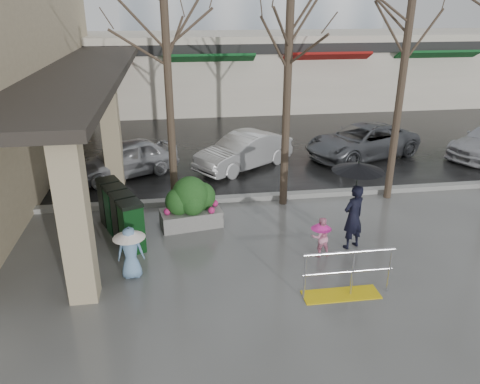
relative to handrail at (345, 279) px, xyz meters
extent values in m
plane|color=#51514F|center=(-1.36, 1.20, -0.38)|extent=(120.00, 120.00, 0.00)
cube|color=black|center=(-1.36, 23.20, -0.37)|extent=(120.00, 36.00, 0.01)
cube|color=gray|center=(-1.36, 5.20, -0.30)|extent=(120.00, 0.30, 0.15)
cube|color=#2D2823|center=(-6.16, 9.20, 3.25)|extent=(2.80, 18.00, 0.25)
cube|color=tan|center=(-5.26, 0.70, 1.37)|extent=(0.55, 0.55, 3.50)
cube|color=tan|center=(-5.26, 7.20, 1.37)|extent=(0.55, 0.55, 3.50)
cube|color=beige|center=(0.64, 19.20, 1.62)|extent=(34.00, 6.00, 4.00)
cube|color=maroon|center=(-7.36, 16.30, 2.47)|extent=(4.50, 1.68, 0.87)
cube|color=#0F4C1E|center=(-1.36, 16.30, 2.47)|extent=(4.50, 1.68, 0.87)
cube|color=maroon|center=(4.64, 16.30, 2.47)|extent=(4.50, 1.68, 0.87)
cube|color=#0F4C1E|center=(10.64, 16.30, 2.47)|extent=(4.50, 1.68, 0.87)
cube|color=black|center=(0.64, 16.30, 3.02)|extent=(34.00, 0.35, 0.50)
cube|color=yellow|center=(-0.06, 0.00, -0.37)|extent=(1.60, 0.50, 0.02)
cylinder|color=silver|center=(-0.86, 0.00, 0.12)|extent=(0.05, 0.05, 1.00)
cylinder|color=silver|center=(0.14, 0.00, 0.12)|extent=(0.05, 0.05, 1.00)
cylinder|color=silver|center=(0.94, 0.00, 0.12)|extent=(0.05, 0.05, 1.00)
cylinder|color=silver|center=(0.04, 0.00, 0.62)|extent=(1.90, 0.06, 0.06)
cylinder|color=silver|center=(0.04, 0.00, 0.17)|extent=(1.90, 0.04, 0.04)
cylinder|color=#382B21|center=(-3.36, 4.80, 3.02)|extent=(0.22, 0.22, 6.80)
cylinder|color=#382B21|center=(-0.16, 4.80, 3.12)|extent=(0.22, 0.22, 7.00)
cylinder|color=#382B21|center=(3.14, 4.80, 2.87)|extent=(0.22, 0.22, 6.50)
imported|color=black|center=(0.87, 1.93, 0.44)|extent=(0.70, 0.59, 1.63)
cylinder|color=black|center=(0.87, 1.93, 1.28)|extent=(0.02, 0.02, 1.03)
cone|color=black|center=(0.87, 1.93, 1.71)|extent=(1.22, 1.22, 0.18)
sphere|color=black|center=(0.87, 1.93, 1.82)|extent=(0.05, 0.05, 0.05)
imported|color=pink|center=(0.00, 1.66, 0.11)|extent=(0.50, 0.41, 0.97)
cylinder|color=black|center=(0.00, 1.66, 0.29)|extent=(0.02, 0.02, 0.42)
cone|color=#F626A4|center=(0.00, 1.66, 0.41)|extent=(0.49, 0.49, 0.18)
sphere|color=black|center=(0.00, 1.66, 0.52)|extent=(0.05, 0.05, 0.05)
imported|color=#6C95C0|center=(-4.36, 1.35, 0.21)|extent=(0.58, 0.38, 1.18)
cylinder|color=black|center=(-4.36, 1.35, 0.49)|extent=(0.02, 0.02, 0.55)
cone|color=white|center=(-4.36, 1.35, 0.68)|extent=(0.70, 0.70, 0.18)
sphere|color=black|center=(-4.36, 1.35, 0.79)|extent=(0.05, 0.05, 0.05)
cube|color=slate|center=(-2.96, 3.69, -0.15)|extent=(1.71, 1.05, 0.44)
ellipsoid|color=#133C13|center=(-2.96, 3.69, 0.51)|extent=(0.98, 0.88, 1.02)
sphere|color=#133C13|center=(-3.27, 3.61, 0.39)|extent=(0.70, 0.70, 0.70)
sphere|color=#133C13|center=(-2.65, 3.83, 0.40)|extent=(0.74, 0.74, 0.74)
cube|color=#0C3713|center=(-4.41, 2.51, 0.22)|extent=(0.64, 0.64, 1.19)
cube|color=black|center=(-4.41, 2.51, 0.86)|extent=(0.68, 0.68, 0.09)
cube|color=black|center=(-4.64, 3.06, 0.22)|extent=(0.64, 0.64, 1.19)
cube|color=black|center=(-4.64, 3.06, 0.86)|extent=(0.68, 0.68, 0.09)
cube|color=#0D391A|center=(-4.87, 3.60, 0.22)|extent=(0.64, 0.64, 1.19)
cube|color=black|center=(-4.87, 3.60, 0.86)|extent=(0.68, 0.68, 0.09)
cube|color=black|center=(-5.09, 4.15, 0.22)|extent=(0.64, 0.64, 1.19)
cube|color=black|center=(-5.09, 4.15, 0.86)|extent=(0.68, 0.68, 0.09)
imported|color=#ADAEB2|center=(-5.01, 7.90, 0.25)|extent=(3.96, 3.06, 1.26)
imported|color=silver|center=(-0.83, 8.17, 0.25)|extent=(3.90, 3.27, 1.26)
imported|color=#57595E|center=(3.86, 8.78, 0.25)|extent=(4.98, 3.52, 1.26)
camera|label=1|loc=(-3.30, -7.74, 5.24)|focal=35.00mm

